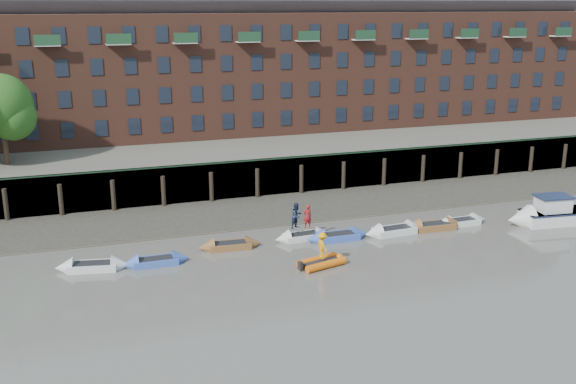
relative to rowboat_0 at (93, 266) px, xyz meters
name	(u,v)px	position (x,y,z in m)	size (l,w,h in m)	color
ground	(396,296)	(16.30, -9.55, -0.24)	(220.00, 220.00, 0.00)	#645F57
foreshore	(294,208)	(16.30, 8.45, -0.24)	(110.00, 8.00, 0.50)	#3D382F
mud_band	(308,220)	(16.30, 5.05, -0.24)	(110.00, 1.60, 0.10)	#4C4336
river_wall	(277,176)	(16.30, 12.83, 1.36)	(110.00, 1.23, 3.30)	#2D2A26
bank_terrace	(238,146)	(16.30, 26.45, 1.36)	(110.00, 28.00, 3.20)	#5E594D
apartment_terrace	(234,37)	(16.30, 27.44, 12.59)	(80.60, 15.56, 20.98)	brown
rowboat_0	(93,266)	(0.00, 0.00, 0.00)	(4.80, 2.17, 1.34)	silver
rowboat_1	(156,261)	(3.87, -0.38, -0.01)	(4.36, 1.27, 1.26)	#3A5CB9
rowboat_2	(230,245)	(9.10, 0.96, -0.01)	(4.46, 1.60, 1.27)	brown
rowboat_3	(303,236)	(14.47, 1.14, -0.02)	(4.28, 1.45, 1.22)	silver
rowboat_4	(338,236)	(16.78, 0.26, 0.00)	(4.65, 1.39, 1.34)	#3A5CB9
rowboat_5	(394,231)	(21.17, 0.10, 0.01)	(4.87, 1.66, 1.39)	silver
rowboat_6	(434,226)	(24.41, 0.09, 0.00)	(4.78, 1.59, 1.37)	brown
rowboat_7	(461,222)	(26.94, 0.37, -0.02)	(4.30, 1.36, 1.24)	silver
rib_tender	(323,262)	(14.02, -3.92, 0.01)	(3.32, 2.23, 0.56)	orange
motor_launch	(544,215)	(32.93, -1.46, 0.48)	(6.98, 2.94, 2.80)	silver
person_rower_a	(307,216)	(14.80, 1.14, 1.44)	(0.63, 0.41, 1.71)	maroon
person_rower_b	(297,216)	(14.06, 1.31, 1.51)	(0.90, 0.70, 1.85)	#19233F
person_rib_crew	(322,245)	(13.94, -3.99, 1.15)	(1.12, 0.65, 1.74)	orange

